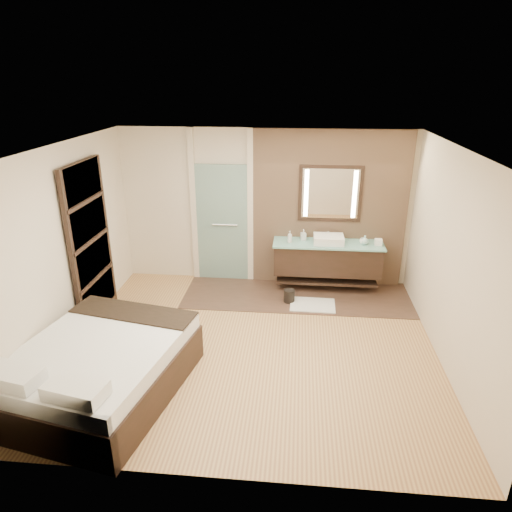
# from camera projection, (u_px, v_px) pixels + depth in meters

# --- Properties ---
(floor) EXTENTS (5.00, 5.00, 0.00)m
(floor) POSITION_uv_depth(u_px,v_px,m) (252.00, 346.00, 6.33)
(floor) COLOR #9B6541
(floor) RESTS_ON ground
(tile_strip) EXTENTS (3.80, 1.30, 0.01)m
(tile_strip) POSITION_uv_depth(u_px,v_px,m) (297.00, 295.00, 7.75)
(tile_strip) COLOR #3E2B21
(tile_strip) RESTS_ON floor
(stone_wall) EXTENTS (2.60, 0.08, 2.70)m
(stone_wall) POSITION_uv_depth(u_px,v_px,m) (329.00, 210.00, 7.78)
(stone_wall) COLOR tan
(stone_wall) RESTS_ON floor
(vanity) EXTENTS (1.85, 0.55, 0.88)m
(vanity) POSITION_uv_depth(u_px,v_px,m) (327.00, 258.00, 7.79)
(vanity) COLOR black
(vanity) RESTS_ON stone_wall
(mirror_unit) EXTENTS (1.06, 0.04, 0.96)m
(mirror_unit) POSITION_uv_depth(u_px,v_px,m) (330.00, 194.00, 7.61)
(mirror_unit) COLOR black
(mirror_unit) RESTS_ON stone_wall
(frosted_door) EXTENTS (1.10, 0.12, 2.70)m
(frosted_door) POSITION_uv_depth(u_px,v_px,m) (222.00, 219.00, 8.01)
(frosted_door) COLOR silver
(frosted_door) RESTS_ON floor
(shoji_partition) EXTENTS (0.06, 1.20, 2.40)m
(shoji_partition) POSITION_uv_depth(u_px,v_px,m) (91.00, 243.00, 6.65)
(shoji_partition) COLOR black
(shoji_partition) RESTS_ON floor
(bed) EXTENTS (2.06, 2.38, 0.81)m
(bed) POSITION_uv_depth(u_px,v_px,m) (100.00, 369.00, 5.28)
(bed) COLOR black
(bed) RESTS_ON floor
(bath_mat) EXTENTS (0.73, 0.52, 0.02)m
(bath_mat) POSITION_uv_depth(u_px,v_px,m) (313.00, 305.00, 7.41)
(bath_mat) COLOR silver
(bath_mat) RESTS_ON floor
(waste_bin) EXTENTS (0.22, 0.22, 0.22)m
(waste_bin) POSITION_uv_depth(u_px,v_px,m) (289.00, 296.00, 7.50)
(waste_bin) COLOR black
(waste_bin) RESTS_ON floor
(tissue_box) EXTENTS (0.13, 0.13, 0.10)m
(tissue_box) POSITION_uv_depth(u_px,v_px,m) (378.00, 242.00, 7.56)
(tissue_box) COLOR white
(tissue_box) RESTS_ON vanity
(soap_bottle_a) EXTENTS (0.10, 0.10, 0.21)m
(soap_bottle_a) POSITION_uv_depth(u_px,v_px,m) (290.00, 237.00, 7.64)
(soap_bottle_a) COLOR silver
(soap_bottle_a) RESTS_ON vanity
(soap_bottle_b) EXTENTS (0.10, 0.10, 0.18)m
(soap_bottle_b) POSITION_uv_depth(u_px,v_px,m) (303.00, 235.00, 7.79)
(soap_bottle_b) COLOR #B2B2B2
(soap_bottle_b) RESTS_ON vanity
(soap_bottle_c) EXTENTS (0.16, 0.16, 0.16)m
(soap_bottle_c) POSITION_uv_depth(u_px,v_px,m) (365.00, 240.00, 7.58)
(soap_bottle_c) COLOR #A7D2D1
(soap_bottle_c) RESTS_ON vanity
(cup) EXTENTS (0.16, 0.16, 0.10)m
(cup) POSITION_uv_depth(u_px,v_px,m) (363.00, 241.00, 7.60)
(cup) COLOR white
(cup) RESTS_ON vanity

